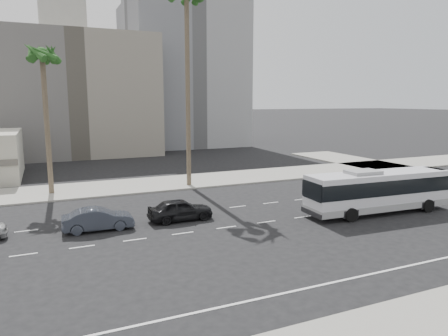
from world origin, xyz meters
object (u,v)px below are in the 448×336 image
city_bus (378,190)px  car_b (98,219)px  palm_mid (42,57)px  car_a (180,210)px

city_bus → car_b: bearing=171.2°
car_b → palm_mid: 16.73m
city_bus → palm_mid: size_ratio=0.87×
palm_mid → car_a: bearing=-56.7°
car_a → car_b: (-5.50, -0.01, -0.04)m
city_bus → palm_mid: palm_mid is taller
car_a → palm_mid: bearing=33.4°
car_a → palm_mid: 18.36m
city_bus → palm_mid: bearing=146.5°
city_bus → car_b: city_bus is taller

